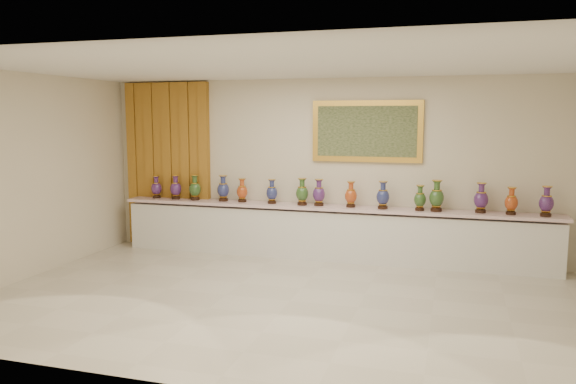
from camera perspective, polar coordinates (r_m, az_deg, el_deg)
name	(u,v)px	position (r m, az deg, el deg)	size (l,w,h in m)	color
ground	(290,301)	(7.38, 0.21, -11.00)	(8.00, 8.00, 0.00)	beige
room	(197,160)	(10.20, -9.21, 3.25)	(8.00, 8.00, 8.00)	beige
counter	(328,233)	(9.40, 4.11, -4.21)	(7.28, 0.48, 0.90)	white
vase_0	(156,188)	(10.46, -13.23, 0.39)	(0.23, 0.23, 0.41)	black
vase_1	(176,188)	(10.24, -11.33, 0.36)	(0.26, 0.26, 0.43)	black
vase_2	(195,189)	(10.06, -9.44, 0.33)	(0.28, 0.28, 0.45)	black
vase_3	(223,190)	(9.86, -6.60, 0.25)	(0.21, 0.21, 0.45)	black
vase_4	(242,191)	(9.73, -4.68, 0.06)	(0.20, 0.20, 0.41)	black
vase_5	(272,193)	(9.53, -1.65, -0.07)	(0.20, 0.20, 0.41)	black
vase_6	(302,193)	(9.35, 1.45, -0.11)	(0.24, 0.24, 0.45)	black
vase_7	(319,194)	(9.30, 3.16, -0.19)	(0.24, 0.24, 0.44)	black
vase_8	(351,196)	(9.20, 6.41, -0.36)	(0.22, 0.22, 0.42)	black
vase_9	(383,197)	(9.09, 9.62, -0.46)	(0.26, 0.26, 0.45)	black
vase_10	(420,199)	(9.04, 13.26, -0.72)	(0.21, 0.21, 0.40)	black
vase_11	(437,197)	(9.02, 14.86, -0.53)	(0.30, 0.30, 0.49)	black
vase_12	(481,199)	(9.09, 19.02, -0.70)	(0.22, 0.22, 0.47)	black
vase_13	(511,202)	(9.08, 21.74, -0.98)	(0.20, 0.20, 0.42)	black
vase_14	(546,203)	(9.11, 24.76, -1.01)	(0.26, 0.26, 0.45)	black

